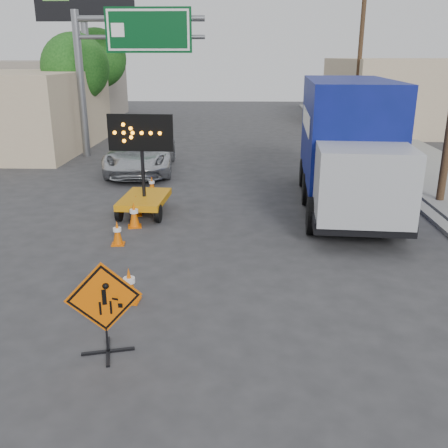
# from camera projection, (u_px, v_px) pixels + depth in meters

# --- Properties ---
(ground) EXTENTS (100.00, 100.00, 0.00)m
(ground) POSITION_uv_depth(u_px,v_px,m) (159.00, 379.00, 7.77)
(ground) COLOR #2D2D30
(ground) RESTS_ON ground
(curb_right) EXTENTS (0.40, 60.00, 0.12)m
(curb_right) POSITION_uv_depth(u_px,v_px,m) (378.00, 170.00, 21.71)
(curb_right) COLOR gray
(curb_right) RESTS_ON ground
(sidewalk_right) EXTENTS (4.00, 60.00, 0.15)m
(sidewalk_right) POSITION_uv_depth(u_px,v_px,m) (431.00, 170.00, 21.63)
(sidewalk_right) COLOR gray
(sidewalk_right) RESTS_ON ground
(storefront_left_far) EXTENTS (12.00, 10.00, 4.40)m
(storefront_left_far) POSITION_uv_depth(u_px,v_px,m) (39.00, 90.00, 39.77)
(storefront_left_far) COLOR gray
(storefront_left_far) RESTS_ON ground
(building_right_far) EXTENTS (10.00, 14.00, 4.60)m
(building_right_far) POSITION_uv_depth(u_px,v_px,m) (409.00, 93.00, 35.00)
(building_right_far) COLOR tan
(building_right_far) RESTS_ON ground
(highway_gantry) EXTENTS (6.18, 0.38, 6.90)m
(highway_gantry) POSITION_uv_depth(u_px,v_px,m) (121.00, 49.00, 23.30)
(highway_gantry) COLOR slate
(highway_gantry) RESTS_ON ground
(billboard) EXTENTS (6.10, 0.54, 9.85)m
(billboard) POSITION_uv_depth(u_px,v_px,m) (85.00, 11.00, 30.19)
(billboard) COLOR slate
(billboard) RESTS_ON ground
(utility_pole_far) EXTENTS (1.80, 0.26, 9.00)m
(utility_pole_far) POSITION_uv_depth(u_px,v_px,m) (360.00, 57.00, 28.72)
(utility_pole_far) COLOR #49321F
(utility_pole_far) RESTS_ON ground
(tree_left_near) EXTENTS (3.71, 3.71, 6.03)m
(tree_left_near) POSITION_uv_depth(u_px,v_px,m) (75.00, 67.00, 27.54)
(tree_left_near) COLOR #49321F
(tree_left_near) RESTS_ON ground
(tree_left_far) EXTENTS (4.10, 4.10, 6.66)m
(tree_left_far) POSITION_uv_depth(u_px,v_px,m) (97.00, 58.00, 35.01)
(tree_left_far) COLOR #49321F
(tree_left_far) RESTS_ON ground
(construction_sign) EXTENTS (1.22, 0.87, 1.66)m
(construction_sign) POSITION_uv_depth(u_px,v_px,m) (104.00, 306.00, 8.18)
(construction_sign) COLOR black
(construction_sign) RESTS_ON ground
(arrow_board) EXTENTS (1.98, 2.27, 3.14)m
(arrow_board) POSITION_uv_depth(u_px,v_px,m) (144.00, 193.00, 15.63)
(arrow_board) COLOR #CB7E0B
(arrow_board) RESTS_ON ground
(pickup_truck) EXTENTS (3.19, 6.06, 1.62)m
(pickup_truck) POSITION_uv_depth(u_px,v_px,m) (141.00, 152.00, 21.55)
(pickup_truck) COLOR silver
(pickup_truck) RESTS_ON ground
(box_truck) EXTENTS (3.21, 8.71, 4.06)m
(box_truck) POSITION_uv_depth(u_px,v_px,m) (347.00, 151.00, 16.17)
(box_truck) COLOR black
(box_truck) RESTS_ON ground
(cone_a) EXTENTS (0.41, 0.41, 0.75)m
(cone_a) POSITION_uv_depth(u_px,v_px,m) (129.00, 285.00, 10.11)
(cone_a) COLOR #D85804
(cone_a) RESTS_ON ground
(cone_b) EXTENTS (0.38, 0.38, 0.67)m
(cone_b) POSITION_uv_depth(u_px,v_px,m) (117.00, 233.00, 13.19)
(cone_b) COLOR #D85804
(cone_b) RESTS_ON ground
(cone_c) EXTENTS (0.46, 0.46, 0.76)m
(cone_c) POSITION_uv_depth(u_px,v_px,m) (134.00, 215.00, 14.55)
(cone_c) COLOR #D85804
(cone_c) RESTS_ON ground
(cone_d) EXTENTS (0.39, 0.39, 0.65)m
(cone_d) POSITION_uv_depth(u_px,v_px,m) (136.00, 205.00, 15.64)
(cone_d) COLOR #D85804
(cone_d) RESTS_ON ground
(cone_e) EXTENTS (0.34, 0.34, 0.63)m
(cone_e) POSITION_uv_depth(u_px,v_px,m) (152.00, 185.00, 18.21)
(cone_e) COLOR #D85804
(cone_e) RESTS_ON ground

